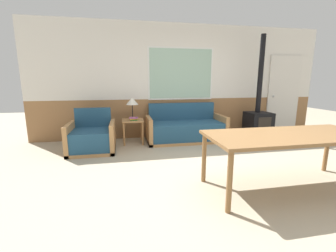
# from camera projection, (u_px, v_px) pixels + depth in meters

# --- Properties ---
(ground_plane) EXTENTS (16.00, 16.00, 0.00)m
(ground_plane) POSITION_uv_depth(u_px,v_px,m) (228.00, 178.00, 3.24)
(ground_plane) COLOR #B2A58C
(wall_back) EXTENTS (7.20, 0.09, 2.70)m
(wall_back) POSITION_uv_depth(u_px,v_px,m) (183.00, 81.00, 5.50)
(wall_back) COLOR #996B42
(wall_back) RESTS_ON ground_plane
(couch) EXTENTS (1.78, 0.83, 0.85)m
(couch) POSITION_uv_depth(u_px,v_px,m) (185.00, 129.00, 5.22)
(couch) COLOR #B27F4C
(couch) RESTS_ON ground_plane
(armchair) EXTENTS (0.88, 0.82, 0.82)m
(armchair) POSITION_uv_depth(u_px,v_px,m) (92.00, 138.00, 4.44)
(armchair) COLOR #B27F4C
(armchair) RESTS_ON ground_plane
(side_table) EXTENTS (0.46, 0.46, 0.53)m
(side_table) POSITION_uv_depth(u_px,v_px,m) (133.00, 124.00, 4.99)
(side_table) COLOR #B27F4C
(side_table) RESTS_ON ground_plane
(table_lamp) EXTENTS (0.27, 0.27, 0.49)m
(table_lamp) POSITION_uv_depth(u_px,v_px,m) (132.00, 102.00, 4.97)
(table_lamp) COLOR black
(table_lamp) RESTS_ON side_table
(book_stack) EXTENTS (0.20, 0.18, 0.07)m
(book_stack) POSITION_uv_depth(u_px,v_px,m) (134.00, 119.00, 4.89)
(book_stack) COLOR #2D7F3D
(book_stack) RESTS_ON side_table
(dining_table) EXTENTS (2.10, 0.89, 0.73)m
(dining_table) POSITION_uv_depth(u_px,v_px,m) (290.00, 139.00, 2.83)
(dining_table) COLOR olive
(dining_table) RESTS_ON ground_plane
(wood_stove) EXTENTS (0.54, 0.54, 2.42)m
(wood_stove) POSITION_uv_depth(u_px,v_px,m) (258.00, 117.00, 5.42)
(wood_stove) COLOR black
(wood_stove) RESTS_ON ground_plane
(entry_door) EXTENTS (0.92, 0.09, 2.03)m
(entry_door) POSITION_uv_depth(u_px,v_px,m) (283.00, 94.00, 6.04)
(entry_door) COLOR silver
(entry_door) RESTS_ON ground_plane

